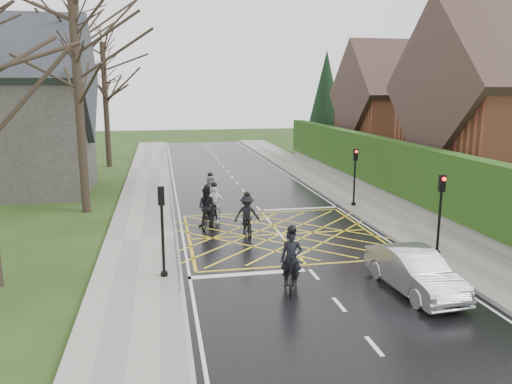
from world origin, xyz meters
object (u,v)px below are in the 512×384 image
object	(u,v)px
cyclist_lead	(211,196)
car	(415,271)
cyclist_front	(215,208)
cyclist_mid	(247,219)
cyclist_rear	(292,268)
cyclist_back	(208,212)

from	to	relation	value
cyclist_lead	car	bearing A→B (deg)	-68.01
cyclist_front	cyclist_lead	bearing A→B (deg)	107.25
cyclist_front	car	distance (m)	10.80
cyclist_mid	cyclist_front	world-z (taller)	cyclist_front
cyclist_front	car	world-z (taller)	cyclist_front
cyclist_rear	cyclist_back	world-z (taller)	cyclist_rear
cyclist_rear	cyclist_lead	bearing A→B (deg)	113.98
cyclist_rear	cyclist_back	bearing A→B (deg)	121.31
cyclist_rear	cyclist_front	xyz separation A→B (m)	(-1.58, 8.38, 0.06)
cyclist_rear	cyclist_mid	world-z (taller)	cyclist_rear
cyclist_lead	car	size ratio (longest dim) A/B	0.49
cyclist_front	car	size ratio (longest dim) A/B	0.51
cyclist_rear	car	world-z (taller)	cyclist_rear
cyclist_back	car	world-z (taller)	cyclist_back
cyclist_front	cyclist_lead	world-z (taller)	cyclist_front
cyclist_rear	cyclist_lead	xyz separation A→B (m)	(-1.45, 11.46, 0.00)
cyclist_back	cyclist_front	bearing A→B (deg)	82.83
cyclist_lead	car	xyz separation A→B (m)	(5.18, -12.49, -0.00)
cyclist_front	cyclist_rear	bearing A→B (deg)	-59.73
cyclist_rear	cyclist_back	xyz separation A→B (m)	(-1.98, 7.63, 0.10)
cyclist_front	cyclist_lead	size ratio (longest dim) A/B	1.02
cyclist_mid	car	world-z (taller)	cyclist_mid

